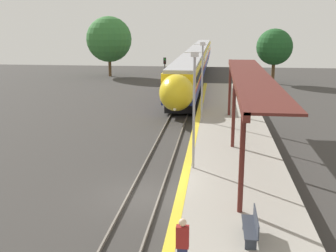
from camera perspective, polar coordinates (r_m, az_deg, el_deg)
The scene contains 13 objects.
ground_plane at distance 19.70m, azimuth -3.23°, elevation -9.52°, with size 120.00×120.00×0.00m, color #383533.
rail_left at distance 19.80m, azimuth -5.31°, elevation -9.20°, with size 0.08×90.00×0.15m, color slate.
rail_right at distance 19.57m, azimuth -1.13°, elevation -9.43°, with size 0.08×90.00×0.15m, color slate.
train at distance 65.82m, azimuth 3.93°, elevation 8.95°, with size 2.89×68.71×4.02m.
platform_right at distance 19.29m, azimuth 9.17°, elevation -8.79°, with size 5.07×64.00×0.88m.
platform_bench at distance 14.36m, azimuth 11.35°, elevation -13.10°, with size 0.44×1.77×0.89m.
person_waiting at distance 12.21m, azimuth 1.97°, elevation -15.86°, with size 0.36×0.22×1.68m.
railway_signal at distance 46.24m, azimuth -0.44°, elevation 7.27°, with size 0.28×0.28×4.17m.
lamppost_near at distance 19.97m, azimuth 3.55°, elevation 3.06°, with size 0.36×0.20×5.63m.
lamppost_mid at distance 30.06m, azimuth 4.66°, elevation 6.65°, with size 0.36×0.20×5.63m.
station_canopy at distance 23.75m, azimuth 10.46°, elevation 6.23°, with size 2.02×20.33×4.14m.
background_tree_left at distance 64.18m, azimuth -7.99°, elevation 11.56°, with size 6.69×6.69×8.82m.
background_tree_right at distance 57.36m, azimuth 14.23°, elevation 10.33°, with size 4.69×4.69×7.14m.
Camera 1 is at (3.19, -17.82, 7.77)m, focal length 45.00 mm.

